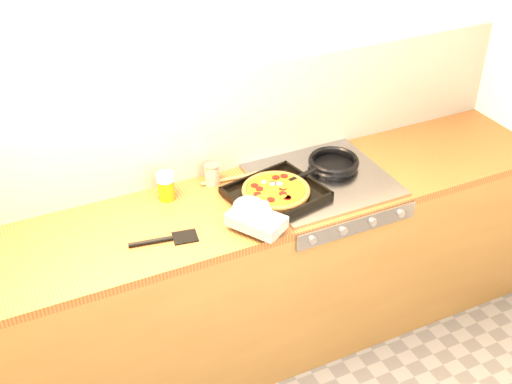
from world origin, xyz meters
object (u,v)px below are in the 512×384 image
juice_glass (166,186)px  frying_pan (333,163)px  pizza_on_tray (269,199)px  tomato_can (212,175)px

juice_glass → frying_pan: bearing=-7.7°
frying_pan → juice_glass: (-0.79, 0.11, 0.03)m
pizza_on_tray → tomato_can: (-0.16, 0.28, 0.01)m
frying_pan → tomato_can: size_ratio=4.29×
frying_pan → tomato_can: bearing=166.7°
pizza_on_tray → tomato_can: bearing=119.4°
pizza_on_tray → frying_pan: pizza_on_tray is taller
pizza_on_tray → juice_glass: size_ratio=4.04×
juice_glass → pizza_on_tray: bearing=-33.2°
tomato_can → juice_glass: 0.23m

